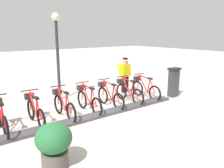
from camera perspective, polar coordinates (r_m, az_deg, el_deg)
The scene contains 13 objects.
ground_plane at distance 7.55m, azimuth -5.37°, elevation -8.65°, with size 60.00×60.00×0.00m, color beige.
dock_rail_base at distance 7.53m, azimuth -5.38°, elevation -8.30°, with size 0.44×7.41×0.10m, color #47474C.
payment_kiosk at distance 10.21m, azimuth 15.35°, elevation 0.57°, with size 0.36×0.52×1.28m.
bike_docked_0 at distance 9.75m, azimuth 8.29°, elevation -1.10°, with size 1.72×0.54×1.02m.
bike_docked_1 at distance 9.12m, azimuth 4.10°, elevation -1.98°, with size 1.72×0.54×1.02m.
bike_docked_2 at distance 8.55m, azimuth -0.69°, elevation -2.96°, with size 1.72×0.54×1.02m.
bike_docked_3 at distance 8.05m, azimuth -6.12°, elevation -4.05°, with size 1.72×0.54×1.02m.
bike_docked_4 at distance 7.63m, azimuth -12.23°, elevation -5.23°, with size 1.72×0.54×1.02m.
bike_docked_5 at distance 7.31m, azimuth -18.98°, elevation -6.46°, with size 1.72×0.54×1.02m.
bike_docked_6 at distance 7.11m, azimuth -26.27°, elevation -7.68°, with size 1.72×0.54×1.02m.
worker_near_rack at distance 10.25m, azimuth 3.35°, elevation 2.44°, with size 0.50×0.65×1.66m.
lamp_post at distance 9.48m, azimuth -13.76°, elevation 10.02°, with size 0.32×0.32×3.53m.
planter_bush at distance 4.95m, azimuth -14.48°, elevation -14.26°, with size 0.76×0.76×0.97m.
Camera 1 is at (-6.00, 3.65, 2.77)m, focal length 36.08 mm.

